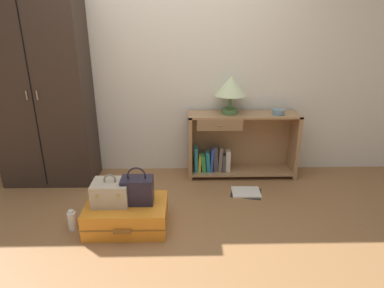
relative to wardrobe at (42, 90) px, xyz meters
name	(u,v)px	position (x,y,z in m)	size (l,w,h in m)	color
ground_plane	(166,245)	(1.30, -1.20, -1.00)	(9.00, 9.00, 0.00)	olive
back_wall	(170,56)	(1.30, 0.30, 0.30)	(6.40, 0.10, 2.60)	silver
wardrobe	(42,90)	(0.00, 0.00, 0.00)	(0.94, 0.47, 2.00)	#33261E
bookshelf	(236,145)	(2.03, 0.08, -0.64)	(1.20, 0.33, 0.73)	#A37A51
table_lamp	(231,87)	(1.94, 0.07, 0.01)	(0.34, 0.34, 0.40)	#4C7542
bowl	(278,112)	(2.45, 0.02, -0.25)	(0.13, 0.13, 0.05)	slate
suitcase_large	(127,215)	(0.96, -0.94, -0.89)	(0.68, 0.48, 0.23)	orange
train_case	(111,192)	(0.84, -0.92, -0.67)	(0.30, 0.25, 0.27)	#B7A88E
handbag	(137,190)	(1.06, -0.92, -0.65)	(0.26, 0.16, 0.32)	#231E2D
bottle	(72,221)	(0.50, -0.97, -0.91)	(0.07, 0.07, 0.19)	white
open_book_on_floor	(246,192)	(2.08, -0.38, -0.99)	(0.35, 0.30, 0.02)	white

